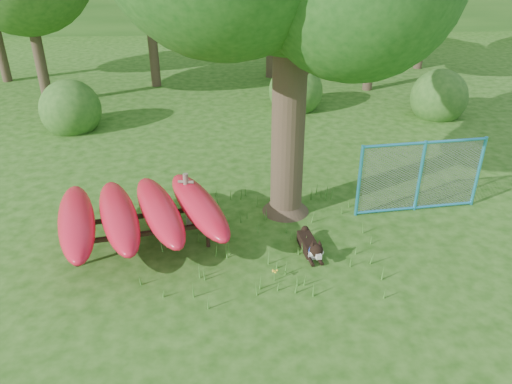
{
  "coord_description": "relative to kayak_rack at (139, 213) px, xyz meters",
  "views": [
    {
      "loc": [
        -0.31,
        -7.16,
        5.5
      ],
      "look_at": [
        0.2,
        1.2,
        1.0
      ],
      "focal_mm": 35.0,
      "sensor_mm": 36.0,
      "label": 1
    }
  ],
  "objects": [
    {
      "name": "shrub_right",
      "position": [
        8.5,
        7.03,
        -0.74
      ],
      "size": [
        1.8,
        1.8,
        1.8
      ],
      "primitive_type": "sphere",
      "color": "#28571C",
      "rests_on": "ground"
    },
    {
      "name": "ground",
      "position": [
        2.0,
        -0.97,
        -0.74
      ],
      "size": [
        80.0,
        80.0,
        0.0
      ],
      "primitive_type": "plane",
      "color": "#1D490E",
      "rests_on": "ground"
    },
    {
      "name": "shrub_mid",
      "position": [
        4.0,
        8.03,
        -0.74
      ],
      "size": [
        1.8,
        1.8,
        1.8
      ],
      "primitive_type": "sphere",
      "color": "#28571C",
      "rests_on": "ground"
    },
    {
      "name": "husky_dog",
      "position": [
        3.19,
        -0.46,
        -0.57
      ],
      "size": [
        0.38,
        1.09,
        0.48
      ],
      "rotation": [
        0.0,
        0.0,
        0.16
      ],
      "color": "black",
      "rests_on": "ground"
    },
    {
      "name": "wildflower_clump",
      "position": [
        2.44,
        -1.21,
        -0.56
      ],
      "size": [
        0.11,
        0.11,
        0.23
      ],
      "rotation": [
        0.0,
        0.0,
        -0.25
      ],
      "color": "#427E29",
      "rests_on": "ground"
    },
    {
      "name": "fence_section",
      "position": [
        5.72,
        1.07,
        0.07
      ],
      "size": [
        2.75,
        0.37,
        2.69
      ],
      "rotation": [
        0.0,
        0.0,
        0.11
      ],
      "color": "#2994C3",
      "rests_on": "ground"
    },
    {
      "name": "wooden_post",
      "position": [
        0.83,
        0.76,
        -0.13
      ],
      "size": [
        0.32,
        0.12,
        1.16
      ],
      "rotation": [
        0.0,
        0.0,
        -0.14
      ],
      "color": "#645A4B",
      "rests_on": "ground"
    },
    {
      "name": "kayak_rack",
      "position": [
        0.0,
        0.0,
        0.0
      ],
      "size": [
        3.71,
        3.31,
        0.97
      ],
      "rotation": [
        0.0,
        0.0,
        0.2
      ],
      "color": "black",
      "rests_on": "ground"
    },
    {
      "name": "shrub_left",
      "position": [
        -3.0,
        6.53,
        -0.74
      ],
      "size": [
        1.8,
        1.8,
        1.8
      ],
      "primitive_type": "sphere",
      "color": "#28571C",
      "rests_on": "ground"
    }
  ]
}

